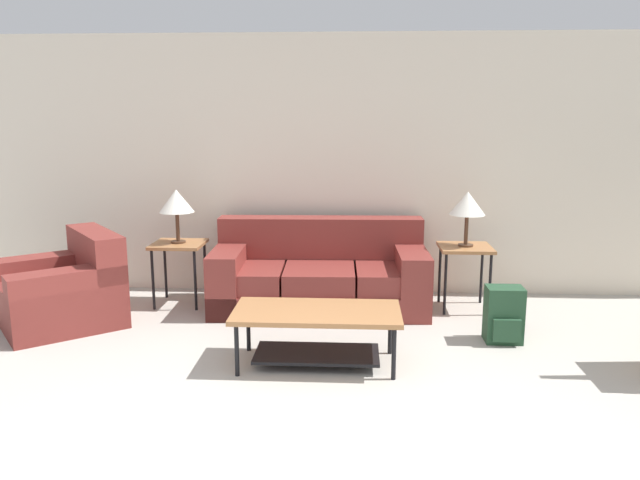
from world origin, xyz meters
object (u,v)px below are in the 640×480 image
(coffee_table, at_px, (317,324))
(table_lamp_right, at_px, (467,204))
(table_lamp_left, at_px, (176,202))
(side_table_left, at_px, (179,250))
(couch, at_px, (320,277))
(side_table_right, at_px, (465,254))
(armchair, at_px, (65,292))
(backpack, at_px, (504,315))

(coffee_table, distance_m, table_lamp_right, 2.05)
(table_lamp_left, bearing_deg, side_table_left, 63.43)
(couch, height_order, coffee_table, couch)
(side_table_left, height_order, side_table_right, same)
(armchair, distance_m, backpack, 3.76)
(couch, xyz_separation_m, armchair, (-2.21, -0.62, -0.01))
(couch, bearing_deg, side_table_right, 0.37)
(table_lamp_right, height_order, backpack, table_lamp_right)
(couch, height_order, armchair, couch)
(couch, xyz_separation_m, table_lamp_right, (1.36, 0.01, 0.71))
(side_table_right, bearing_deg, coffee_table, -132.42)
(armchair, height_order, table_lamp_left, table_lamp_left)
(table_lamp_left, bearing_deg, side_table_right, 0.00)
(coffee_table, relative_size, side_table_right, 2.01)
(table_lamp_right, bearing_deg, couch, -179.63)
(couch, xyz_separation_m, table_lamp_left, (-1.36, 0.01, 0.71))
(coffee_table, relative_size, table_lamp_right, 2.37)
(backpack, bearing_deg, couch, 150.68)
(coffee_table, relative_size, table_lamp_left, 2.37)
(couch, relative_size, armchair, 1.54)
(couch, xyz_separation_m, side_table_right, (1.36, 0.01, 0.24))
(coffee_table, xyz_separation_m, side_table_right, (1.30, 1.43, 0.23))
(backpack, bearing_deg, table_lamp_right, 101.39)
(couch, height_order, side_table_left, couch)
(coffee_table, distance_m, table_lamp_left, 2.13)
(side_table_left, bearing_deg, table_lamp_right, -0.00)
(coffee_table, distance_m, backpack, 1.58)
(side_table_right, relative_size, backpack, 1.33)
(coffee_table, bearing_deg, side_table_left, 134.87)
(table_lamp_right, bearing_deg, table_lamp_left, 180.00)
(coffee_table, distance_m, side_table_right, 1.95)
(armchair, bearing_deg, side_table_right, 9.91)
(couch, bearing_deg, table_lamp_left, 179.63)
(coffee_table, height_order, table_lamp_left, table_lamp_left)
(couch, xyz_separation_m, backpack, (1.54, -0.86, -0.07))
(coffee_table, height_order, table_lamp_right, table_lamp_right)
(backpack, bearing_deg, armchair, 176.21)
(side_table_left, height_order, table_lamp_left, table_lamp_left)
(armchair, distance_m, table_lamp_right, 3.70)
(coffee_table, xyz_separation_m, side_table_left, (-1.42, 1.43, 0.23))
(couch, relative_size, backpack, 4.45)
(coffee_table, relative_size, backpack, 2.67)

